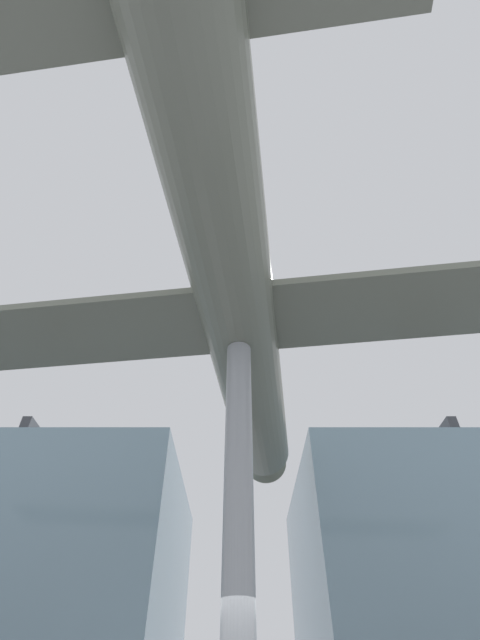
{
  "coord_description": "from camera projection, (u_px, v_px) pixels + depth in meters",
  "views": [
    {
      "loc": [
        0.02,
        -7.15,
        1.32
      ],
      "look_at": [
        0.0,
        0.0,
        7.88
      ],
      "focal_mm": 24.0,
      "sensor_mm": 36.0,
      "label": 1
    }
  ],
  "objects": [
    {
      "name": "glass_pavilion_right",
      "position": [
        452.0,
        598.0,
        16.29
      ],
      "size": [
        11.01,
        10.26,
        9.58
      ],
      "color": "#7593A3",
      "rests_on": "ground_plane"
    },
    {
      "name": "support_pylon_central",
      "position": [
        240.0,
        523.0,
        6.75
      ],
      "size": [
        0.5,
        0.5,
        7.03
      ],
      "color": "#999EA3",
      "rests_on": "ground_plane"
    },
    {
      "name": "suspended_airplane",
      "position": [
        241.0,
        323.0,
        9.79
      ],
      "size": [
        19.96,
        14.8,
        2.74
      ],
      "rotation": [
        0.0,
        0.0,
        -0.13
      ],
      "color": "slate",
      "rests_on": "support_pylon_central"
    },
    {
      "name": "glass_pavilion_left",
      "position": [
        31.0,
        599.0,
        16.33
      ],
      "size": [
        11.01,
        10.26,
        9.58
      ],
      "color": "#7593A3",
      "rests_on": "ground_plane"
    }
  ]
}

